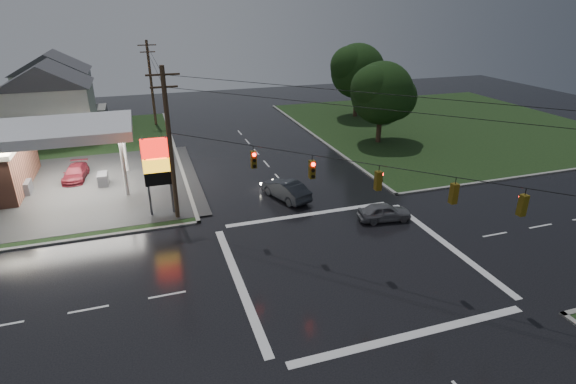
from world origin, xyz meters
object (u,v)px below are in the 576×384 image
object	(u,v)px
car_north	(286,189)
house_near	(50,100)
utility_pole_n	(151,82)
house_far	(55,83)
pylon_sign	(157,164)
car_pump	(76,173)
car_crossing	(384,212)
utility_pole_nw	(170,144)
tree_ne_near	(383,93)
tree_ne_far	(359,71)

from	to	relation	value
car_north	house_near	bearing A→B (deg)	-71.26
utility_pole_n	house_far	bearing A→B (deg)	141.23
pylon_sign	utility_pole_n	size ratio (longest dim) A/B	0.57
car_north	car_pump	world-z (taller)	car_north
car_north	car_pump	size ratio (longest dim) A/B	1.09
car_crossing	car_pump	size ratio (longest dim) A/B	0.88
utility_pole_n	house_far	size ratio (longest dim) A/B	0.95
utility_pole_n	car_pump	world-z (taller)	utility_pole_n
utility_pole_nw	tree_ne_near	distance (m)	26.74
tree_ne_near	car_north	xyz separation A→B (m)	(-14.94, -11.63, -4.77)
pylon_sign	house_far	distance (m)	39.21
utility_pole_nw	car_north	xyz separation A→B (m)	(8.70, 0.87, -4.93)
car_pump	car_crossing	bearing A→B (deg)	-29.81
utility_pole_nw	car_north	distance (m)	10.04
car_pump	utility_pole_nw	bearing A→B (deg)	-48.05
tree_ne_far	utility_pole_nw	bearing A→B (deg)	-137.41
tree_ne_near	car_pump	size ratio (longest dim) A/B	2.05
tree_ne_far	car_pump	distance (m)	37.57
house_far	utility_pole_nw	bearing A→B (deg)	-72.08
utility_pole_n	tree_ne_near	world-z (taller)	utility_pole_n
utility_pole_nw	utility_pole_n	size ratio (longest dim) A/B	1.05
utility_pole_n	car_north	distance (m)	29.35
tree_ne_near	car_north	distance (m)	19.52
pylon_sign	house_far	size ratio (longest dim) A/B	0.54
car_crossing	utility_pole_n	bearing A→B (deg)	31.26
house_near	car_pump	xyz separation A→B (m)	(3.56, -15.71, -3.77)
utility_pole_nw	utility_pole_n	xyz separation A→B (m)	(0.00, 28.50, -0.25)
house_near	car_crossing	distance (m)	40.97
pylon_sign	car_pump	world-z (taller)	pylon_sign
car_crossing	car_pump	bearing A→B (deg)	62.58
house_far	pylon_sign	bearing A→B (deg)	-73.02
utility_pole_n	house_near	bearing A→B (deg)	-170.09
house_far	car_north	bearing A→B (deg)	-60.66
utility_pole_nw	house_near	size ratio (longest dim) A/B	1.00
house_far	car_north	xyz separation A→B (m)	(21.15, -37.63, -3.62)
pylon_sign	car_north	bearing A→B (deg)	-0.78
house_far	tree_ne_near	world-z (taller)	tree_ne_near
tree_ne_near	house_far	bearing A→B (deg)	144.23
tree_ne_near	car_pump	world-z (taller)	tree_ne_near
house_near	car_north	bearing A→B (deg)	-51.83
utility_pole_nw	car_crossing	size ratio (longest dim) A/B	2.85
pylon_sign	tree_ne_near	bearing A→B (deg)	25.01
house_near	car_crossing	bearing A→B (deg)	-50.80
utility_pole_nw	house_far	bearing A→B (deg)	107.92
house_far	house_near	bearing A→B (deg)	-85.24
tree_ne_far	car_north	distance (m)	30.16
house_near	tree_ne_far	size ratio (longest dim) A/B	1.13
utility_pole_nw	car_north	bearing A→B (deg)	5.69
utility_pole_n	tree_ne_far	world-z (taller)	utility_pole_n
pylon_sign	car_crossing	distance (m)	16.85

